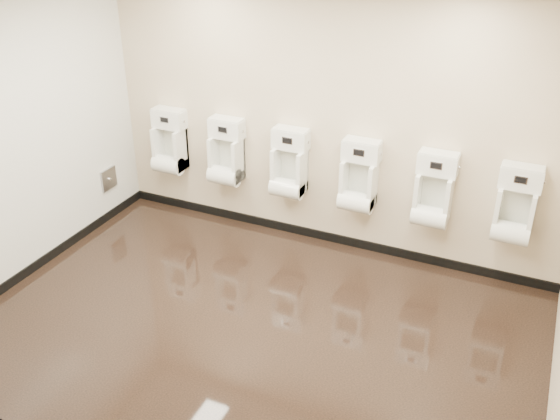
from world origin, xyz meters
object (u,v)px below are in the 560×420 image
Objects in this scene: urinal_3 at (359,181)px; urinal_2 at (289,168)px; urinal_1 at (226,156)px; urinal_4 at (433,195)px; urinal_0 at (169,146)px; urinal_5 at (515,210)px; access_panel at (109,179)px.

urinal_2 is at bearing 180.00° from urinal_3.
urinal_1 is 0.77m from urinal_2.
urinal_2 is 1.00× the size of urinal_4.
urinal_0 and urinal_5 have the same top height.
urinal_1 is (1.35, 0.42, 0.36)m from access_panel.
urinal_1 and urinal_3 have the same top height.
urinal_3 is (2.90, 0.42, 0.36)m from access_panel.
urinal_5 is at bearing 0.00° from urinal_2.
urinal_5 is at bearing 0.00° from urinal_0.
urinal_0 and urinal_4 have the same top height.
urinal_2 is at bearing 0.00° from urinal_0.
urinal_1 is 1.00× the size of urinal_4.
urinal_2 is 1.00× the size of urinal_3.
urinal_3 is (1.55, 0.00, 0.00)m from urinal_1.
urinal_2 is at bearing 180.00° from urinal_4.
urinal_3 is at bearing 180.00° from urinal_5.
access_panel is at bearing -162.80° from urinal_1.
urinal_3 is 1.00× the size of urinal_4.
access_panel is 2.95m from urinal_3.
urinal_5 reaches higher than access_panel.
access_panel is 1.46m from urinal_1.
urinal_5 is (4.43, 0.42, 0.36)m from access_panel.
urinal_1 reaches higher than access_panel.
urinal_1 is 3.08m from urinal_5.
urinal_4 is (2.32, 0.00, 0.00)m from urinal_1.
urinal_2 and urinal_5 have the same top height.
urinal_4 is (1.55, 0.00, 0.00)m from urinal_2.
urinal_2 is 2.31m from urinal_5.
urinal_0 and urinal_1 have the same top height.
access_panel is 2.19m from urinal_2.
urinal_0 is 1.00× the size of urinal_5.
urinal_1 and urinal_5 have the same top height.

